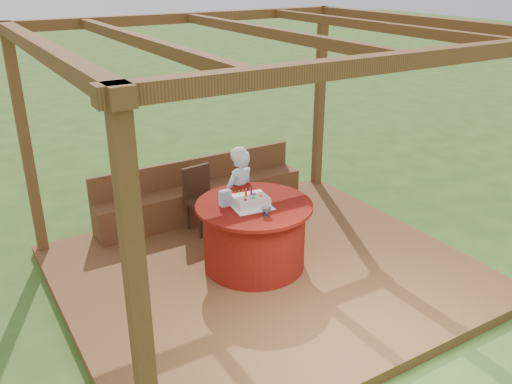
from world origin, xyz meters
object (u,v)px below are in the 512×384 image
table (254,235)px  gift_bag (225,198)px  bench (202,198)px  elderly_woman (240,194)px  birthday_cake (250,201)px  drinking_glass (266,212)px  chair (201,196)px

table → gift_bag: (-0.30, 0.13, 0.48)m
table → bench: bearing=86.9°
elderly_woman → birthday_cake: (-0.23, -0.65, 0.21)m
drinking_glass → elderly_woman: bearing=77.2°
gift_bag → birthday_cake: bearing=-35.4°
elderly_woman → gift_bag: size_ratio=6.95×
chair → elderly_woman: 0.65m
chair → gift_bag: bearing=-100.7°
chair → table: bearing=-85.5°
table → gift_bag: 0.58m
table → birthday_cake: birthday_cake is taller
bench → birthday_cake: (-0.14, -1.58, 0.58)m
chair → drinking_glass: drinking_glass is taller
table → drinking_glass: bearing=-98.0°
chair → birthday_cake: size_ratio=1.80×
chair → birthday_cake: (0.04, -1.22, 0.38)m
gift_bag → table: bearing=-27.4°
elderly_woman → birthday_cake: size_ratio=2.65×
table → chair: bearing=94.5°
drinking_glass → chair: bearing=91.8°
chair → drinking_glass: size_ratio=8.34×
bench → table: 1.58m
chair → gift_bag: (-0.20, -1.07, 0.41)m
table → gift_bag: bearing=156.6°
bench → drinking_glass: size_ratio=29.29×
bench → drinking_glass: bearing=-94.0°
bench → birthday_cake: birthday_cake is taller
birthday_cake → gift_bag: 0.28m
drinking_glass → bench: bearing=86.0°
elderly_woman → gift_bag: elderly_woman is taller
table → gift_bag: size_ratio=7.35×
chair → bench: bearing=64.0°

